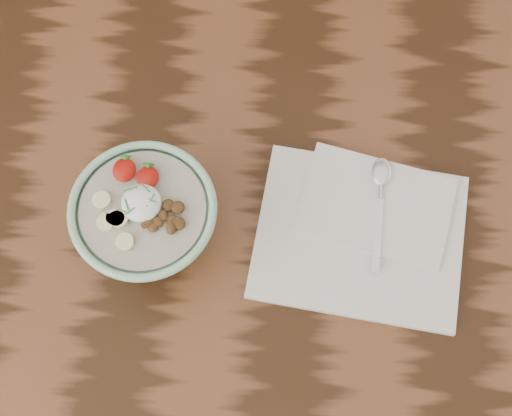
{
  "coord_description": "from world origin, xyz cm",
  "views": [
    {
      "loc": [
        -3.22,
        -34.48,
        164.13
      ],
      "look_at": [
        -4.65,
        -5.28,
        85.66
      ],
      "focal_mm": 50.0,
      "sensor_mm": 36.0,
      "label": 1
    }
  ],
  "objects": [
    {
      "name": "napkin",
      "position": [
        9.34,
        -3.95,
        75.69
      ],
      "size": [
        29.32,
        25.35,
        1.64
      ],
      "rotation": [
        0.0,
        0.0,
        -0.13
      ],
      "color": "silver",
      "rests_on": "table"
    },
    {
      "name": "spoon",
      "position": [
        11.53,
        1.66,
        76.99
      ],
      "size": [
        2.98,
        16.18,
        0.84
      ],
      "rotation": [
        0.0,
        0.0,
        -0.07
      ],
      "color": "silver",
      "rests_on": "napkin"
    },
    {
      "name": "breakfast_bowl",
      "position": [
        -18.2,
        -5.7,
        81.05
      ],
      "size": [
        17.92,
        17.92,
        11.91
      ],
      "rotation": [
        0.0,
        0.0,
        0.07
      ],
      "color": "#92C5A1",
      "rests_on": "table"
    },
    {
      "name": "table",
      "position": [
        0.0,
        0.0,
        65.7
      ],
      "size": [
        160.0,
        90.0,
        75.0
      ],
      "color": "black",
      "rests_on": "ground"
    }
  ]
}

